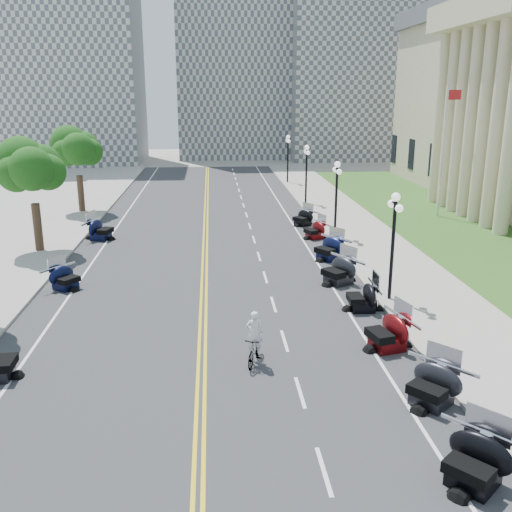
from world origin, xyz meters
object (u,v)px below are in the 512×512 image
object	(u,v)px
cyclist_rider	(254,314)
bicycle	(254,349)
motorcycle_n_3	(475,459)
flagpole	(443,152)

from	to	relation	value
cyclist_rider	bicycle	bearing A→B (deg)	90.00
motorcycle_n_3	bicycle	bearing A→B (deg)	173.87
flagpole	motorcycle_n_3	size ratio (longest dim) A/B	4.78
flagpole	cyclist_rider	distance (m)	28.91
motorcycle_n_3	bicycle	distance (m)	8.53
motorcycle_n_3	cyclist_rider	world-z (taller)	cyclist_rider
flagpole	motorcycle_n_3	xyz separation A→B (m)	(-11.24, -30.80, -4.27)
flagpole	bicycle	world-z (taller)	flagpole
flagpole	bicycle	distance (m)	29.09
motorcycle_n_3	flagpole	bearing A→B (deg)	118.94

